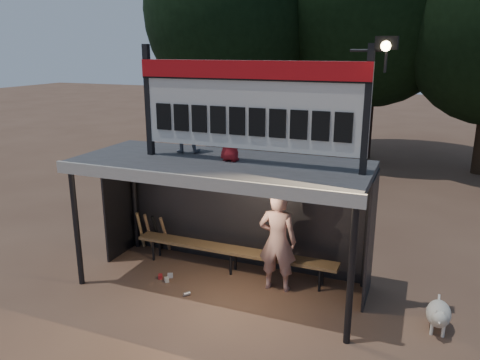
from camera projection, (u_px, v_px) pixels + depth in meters
name	position (u px, v px, depth m)	size (l,w,h in m)	color
ground	(222.00, 285.00, 8.51)	(80.00, 80.00, 0.00)	brown
player	(278.00, 241.00, 8.14)	(0.67, 0.44, 1.83)	silver
child_a	(184.00, 120.00, 8.38)	(0.57, 0.45, 1.18)	gray
child_b	(230.00, 135.00, 7.77)	(0.42, 0.27, 0.86)	maroon
dugout_shelter	(226.00, 184.00, 8.22)	(5.10, 2.08, 2.32)	#373739
scoreboard_assembly	(251.00, 102.00, 7.40)	(4.10, 0.27, 1.99)	black
bench	(233.00, 251.00, 8.88)	(4.00, 0.35, 0.48)	brown
tree_left	(231.00, 10.00, 17.37)	(6.46, 6.46, 9.27)	black
dog	(439.00, 314.00, 7.05)	(0.36, 0.81, 0.49)	beige
bats	(153.00, 232.00, 9.82)	(0.68, 0.35, 0.84)	#A57E4D
litter	(193.00, 279.00, 8.64)	(2.22, 1.57, 0.08)	#AA1D1F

